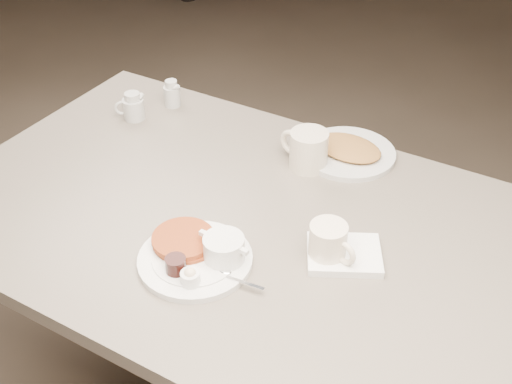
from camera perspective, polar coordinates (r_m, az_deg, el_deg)
The scene contains 8 objects.
diner_table at distance 1.60m, azimuth -0.36°, elevation -7.27°, with size 1.50×0.90×0.75m.
main_plate at distance 1.37m, azimuth -5.08°, elevation -5.42°, with size 0.30×0.26×0.07m.
coffee_mug_near at distance 1.36m, azimuth 6.44°, elevation -4.50°, with size 0.12×0.10×0.09m.
napkin at distance 1.40m, azimuth 7.79°, elevation -5.49°, with size 0.20×0.18×0.02m.
coffee_mug_far at distance 1.64m, azimuth 4.56°, elevation 3.77°, with size 0.15×0.11×0.10m.
creamer_left at distance 1.88m, azimuth -10.82°, elevation 7.39°, with size 0.08×0.08×0.08m.
creamer_right at distance 1.93m, azimuth -7.44°, elevation 8.58°, with size 0.07×0.05×0.08m.
hash_plate at distance 1.71m, azimuth 8.16°, elevation 3.58°, with size 0.28×0.28×0.04m.
Camera 1 is at (0.58, -0.98, 1.69)m, focal length 45.26 mm.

